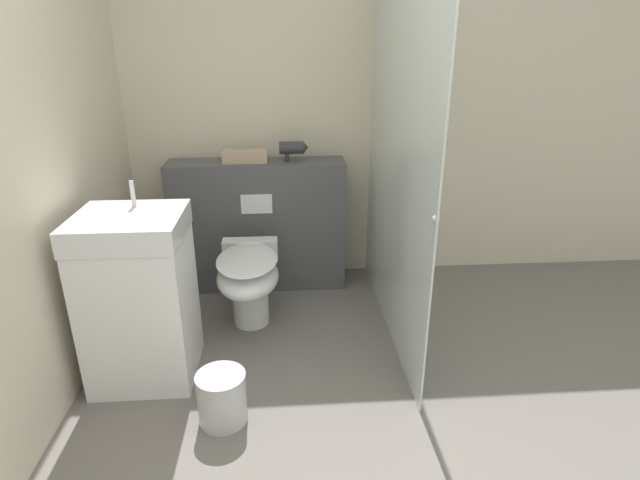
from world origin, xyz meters
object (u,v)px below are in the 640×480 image
(hair_drier, at_px, (293,148))
(waste_bin, at_px, (222,398))
(toilet, at_px, (249,279))
(sink_vanity, at_px, (140,298))

(hair_drier, bearing_deg, waste_bin, -105.02)
(toilet, bearing_deg, sink_vanity, -140.45)
(waste_bin, bearing_deg, hair_drier, 74.98)
(sink_vanity, bearing_deg, waste_bin, -42.80)
(toilet, bearing_deg, waste_bin, -95.75)
(sink_vanity, distance_m, waste_bin, 0.72)
(sink_vanity, height_order, waste_bin, sink_vanity)
(toilet, distance_m, hair_drier, 0.99)
(toilet, distance_m, waste_bin, 0.92)
(sink_vanity, bearing_deg, toilet, 39.55)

